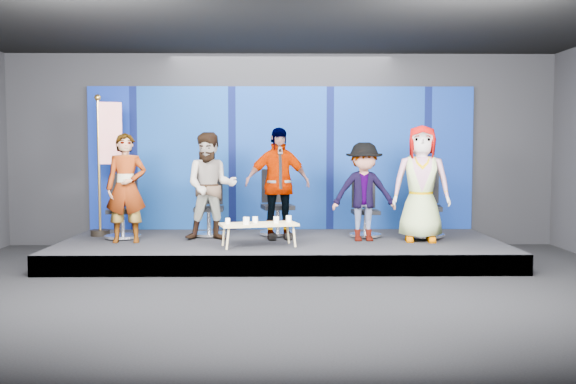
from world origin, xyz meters
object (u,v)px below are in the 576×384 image
chair_e (425,215)px  mug_c (255,220)px  mug_e (289,219)px  chair_b (209,215)px  chair_c (277,213)px  panelist_c (278,184)px  mug_b (246,221)px  chair_d (365,218)px  mug_d (276,220)px  flag_stand (106,161)px  panelist_a (126,188)px  coffee_table (259,225)px  chair_a (123,217)px  panelist_e (421,183)px  panelist_b (211,186)px  mug_a (228,221)px  panelist_d (364,192)px

chair_e → mug_c: size_ratio=12.11×
mug_e → mug_c: bearing=-168.5°
chair_b → chair_c: bearing=3.0°
panelist_c → mug_b: panelist_c is taller
chair_b → panelist_c: (1.16, -0.41, 0.56)m
mug_b → mug_c: mug_b is taller
chair_d → mug_d: size_ratio=9.94×
flag_stand → panelist_a: bearing=-70.0°
coffee_table → flag_stand: bearing=154.3°
chair_a → coffee_table: bearing=-28.7°
panelist_a → mug_c: 2.12m
chair_d → panelist_e: 1.16m
panelist_e → mug_c: size_ratio=19.61×
chair_a → panelist_a: 0.72m
mug_c → panelist_e: bearing=10.2°
mug_b → flag_stand: 2.94m
panelist_a → flag_stand: bearing=116.9°
chair_c → chair_e: size_ratio=0.98×
panelist_c → chair_c: bearing=80.0°
panelist_b → chair_c: (1.06, 0.60, -0.50)m
panelist_a → chair_d: (3.84, 0.63, -0.54)m
mug_a → mug_d: size_ratio=0.86×
panelist_e → mug_d: panelist_e is taller
mug_e → flag_stand: bearing=160.5°
chair_e → chair_c: bearing=-178.3°
chair_c → panelist_a: bearing=-171.6°
chair_a → chair_e: (5.01, 0.08, 0.03)m
chair_c → mug_a: (-0.73, -1.37, 0.03)m
panelist_d → mug_c: 1.84m
chair_a → mug_a: (1.80, -0.99, 0.05)m
panelist_d → coffee_table: (-1.66, -0.60, -0.46)m
flag_stand → mug_d: bearing=-36.3°
panelist_a → mug_e: panelist_a is taller
chair_c → coffee_table: (-0.27, -1.31, -0.04)m
panelist_b → chair_d: size_ratio=1.79×
chair_c → chair_e: (2.47, -0.29, 0.01)m
chair_a → mug_e: (2.72, -0.77, 0.05)m
chair_a → mug_b: 2.35m
panelist_c → mug_a: (-0.74, -0.86, -0.51)m
chair_c → mug_c: size_ratio=11.92×
panelist_a → panelist_e: 4.66m
chair_a → chair_c: size_ratio=0.94×
chair_c → flag_stand: 3.02m
mug_c → mug_b: bearing=-120.2°
chair_b → flag_stand: bearing=176.2°
panelist_b → coffee_table: (0.79, -0.71, -0.54)m
mug_e → panelist_e: bearing=9.9°
chair_d → panelist_d: size_ratio=0.62×
mug_b → mug_e: bearing=26.5°
chair_e → coffee_table: size_ratio=0.93×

